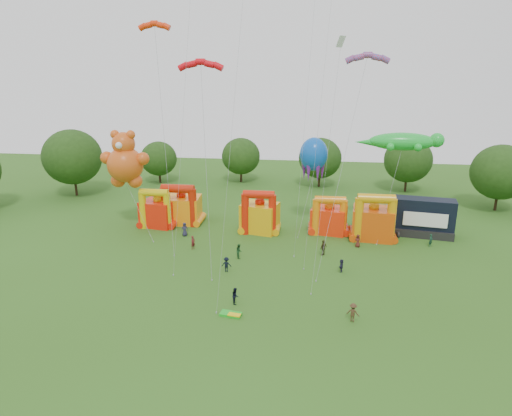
# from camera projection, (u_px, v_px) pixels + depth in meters

# --- Properties ---
(ground) EXTENTS (160.00, 160.00, 0.00)m
(ground) POSITION_uv_depth(u_px,v_px,m) (232.00, 339.00, 39.52)
(ground) COLOR #2E5818
(ground) RESTS_ON ground
(tree_ring) EXTENTS (120.52, 122.59, 12.07)m
(tree_ring) POSITION_uv_depth(u_px,v_px,m) (219.00, 269.00, 38.37)
(tree_ring) COLOR #352314
(tree_ring) RESTS_ON ground
(bouncy_castle_0) EXTENTS (5.30, 4.57, 5.96)m
(bouncy_castle_0) POSITION_uv_depth(u_px,v_px,m) (158.00, 211.00, 66.90)
(bouncy_castle_0) COLOR red
(bouncy_castle_0) RESTS_ON ground
(bouncy_castle_1) EXTENTS (5.69, 4.67, 6.29)m
(bouncy_castle_1) POSITION_uv_depth(u_px,v_px,m) (181.00, 208.00, 68.28)
(bouncy_castle_1) COLOR orange
(bouncy_castle_1) RESTS_ON ground
(bouncy_castle_2) EXTENTS (5.64, 4.94, 6.38)m
(bouncy_castle_2) POSITION_uv_depth(u_px,v_px,m) (260.00, 215.00, 64.54)
(bouncy_castle_2) COLOR #E3A10B
(bouncy_castle_2) RESTS_ON ground
(bouncy_castle_3) EXTENTS (5.35, 4.59, 5.68)m
(bouncy_castle_3) POSITION_uv_depth(u_px,v_px,m) (329.00, 218.00, 64.26)
(bouncy_castle_3) COLOR red
(bouncy_castle_3) RESTS_ON ground
(bouncy_castle_4) EXTENTS (5.85, 4.89, 6.70)m
(bouncy_castle_4) POSITION_uv_depth(u_px,v_px,m) (373.00, 221.00, 61.82)
(bouncy_castle_4) COLOR #D3480B
(bouncy_castle_4) RESTS_ON ground
(stage_trailer) EXTENTS (8.69, 4.33, 5.31)m
(stage_trailer) POSITION_uv_depth(u_px,v_px,m) (423.00, 218.00, 63.20)
(stage_trailer) COLOR black
(stage_trailer) RESTS_ON ground
(teddy_bear_kite) EXTENTS (8.85, 7.60, 14.38)m
(teddy_bear_kite) POSITION_uv_depth(u_px,v_px,m) (132.00, 187.00, 63.38)
(teddy_bear_kite) COLOR #D25217
(teddy_bear_kite) RESTS_ON ground
(gecko_kite) EXTENTS (12.17, 9.98, 13.96)m
(gecko_kite) POSITION_uv_depth(u_px,v_px,m) (392.00, 184.00, 62.44)
(gecko_kite) COLOR green
(gecko_kite) RESTS_ON ground
(octopus_kite) EXTENTS (3.96, 7.67, 13.18)m
(octopus_kite) POSITION_uv_depth(u_px,v_px,m) (310.00, 181.00, 64.46)
(octopus_kite) COLOR blue
(octopus_kite) RESTS_ON ground
(parafoil_kites) EXTENTS (28.89, 11.34, 28.36)m
(parafoil_kites) POSITION_uv_depth(u_px,v_px,m) (283.00, 162.00, 51.22)
(parafoil_kites) COLOR red
(parafoil_kites) RESTS_ON ground
(diamond_kites) EXTENTS (18.09, 21.10, 42.40)m
(diamond_kites) POSITION_uv_depth(u_px,v_px,m) (274.00, 128.00, 48.84)
(diamond_kites) COLOR #DE410A
(diamond_kites) RESTS_ON ground
(folded_kite_bundle) EXTENTS (2.14, 1.36, 0.31)m
(folded_kite_bundle) POSITION_uv_depth(u_px,v_px,m) (231.00, 314.00, 43.15)
(folded_kite_bundle) COLOR green
(folded_kite_bundle) RESTS_ON ground
(spectator_0) EXTENTS (1.10, 0.89, 1.95)m
(spectator_0) POSITION_uv_depth(u_px,v_px,m) (185.00, 229.00, 63.27)
(spectator_0) COLOR #26253D
(spectator_0) RESTS_ON ground
(spectator_1) EXTENTS (0.70, 0.77, 1.77)m
(spectator_1) POSITION_uv_depth(u_px,v_px,m) (193.00, 242.00, 58.77)
(spectator_1) COLOR #5C1A1C
(spectator_1) RESTS_ON ground
(spectator_2) EXTENTS (0.91, 1.04, 1.81)m
(spectator_2) POSITION_uv_depth(u_px,v_px,m) (239.00, 251.00, 56.00)
(spectator_2) COLOR #1C4822
(spectator_2) RESTS_ON ground
(spectator_3) EXTENTS (1.17, 0.69, 1.77)m
(spectator_3) POSITION_uv_depth(u_px,v_px,m) (226.00, 264.00, 52.23)
(spectator_3) COLOR black
(spectator_3) RESTS_ON ground
(spectator_4) EXTENTS (1.11, 1.21, 1.98)m
(spectator_4) POSITION_uv_depth(u_px,v_px,m) (323.00, 248.00, 56.79)
(spectator_4) COLOR #362D15
(spectator_4) RESTS_ON ground
(spectator_5) EXTENTS (0.67, 1.47, 1.53)m
(spectator_5) POSITION_uv_depth(u_px,v_px,m) (341.00, 266.00, 52.25)
(spectator_5) COLOR #212036
(spectator_5) RESTS_ON ground
(spectator_6) EXTENTS (1.00, 0.91, 1.72)m
(spectator_6) POSITION_uv_depth(u_px,v_px,m) (358.00, 241.00, 59.42)
(spectator_6) COLOR #541F18
(spectator_6) RESTS_ON ground
(spectator_7) EXTENTS (0.72, 0.73, 1.70)m
(spectator_7) POSITION_uv_depth(u_px,v_px,m) (431.00, 240.00, 59.62)
(spectator_7) COLOR #163929
(spectator_7) RESTS_ON ground
(spectator_8) EXTENTS (0.79, 0.93, 1.68)m
(spectator_8) POSITION_uv_depth(u_px,v_px,m) (235.00, 296.00, 45.20)
(spectator_8) COLOR black
(spectator_8) RESTS_ON ground
(spectator_9) EXTENTS (1.35, 1.03, 1.84)m
(spectator_9) POSITION_uv_depth(u_px,v_px,m) (353.00, 313.00, 41.93)
(spectator_9) COLOR #442F1B
(spectator_9) RESTS_ON ground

